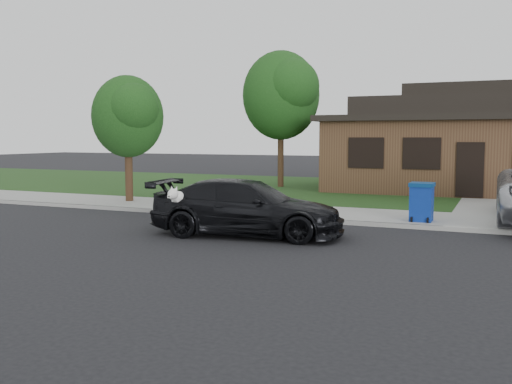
% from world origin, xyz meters
% --- Properties ---
extents(ground, '(120.00, 120.00, 0.00)m').
position_xyz_m(ground, '(0.00, 0.00, 0.00)').
color(ground, black).
rests_on(ground, ground).
extents(sidewalk, '(60.00, 3.00, 0.12)m').
position_xyz_m(sidewalk, '(0.00, 5.00, 0.06)').
color(sidewalk, gray).
rests_on(sidewalk, ground).
extents(curb, '(60.00, 0.12, 0.12)m').
position_xyz_m(curb, '(0.00, 3.50, 0.06)').
color(curb, gray).
rests_on(curb, ground).
extents(lawn, '(60.00, 13.00, 0.13)m').
position_xyz_m(lawn, '(0.00, 13.00, 0.07)').
color(lawn, '#193814').
rests_on(lawn, ground).
extents(sedan, '(5.06, 2.59, 1.41)m').
position_xyz_m(sedan, '(-0.72, 0.78, 0.71)').
color(sedan, black).
rests_on(sedan, ground).
extents(recycling_bin, '(0.66, 0.70, 1.08)m').
position_xyz_m(recycling_bin, '(3.10, 4.24, 0.67)').
color(recycling_bin, navy).
rests_on(recycling_bin, sidewalk).
extents(house, '(12.60, 8.60, 4.65)m').
position_xyz_m(house, '(4.00, 15.00, 2.13)').
color(house, '#422B1C').
rests_on(house, ground).
extents(tree_0, '(3.78, 3.60, 6.34)m').
position_xyz_m(tree_0, '(-4.34, 12.88, 4.48)').
color(tree_0, '#332114').
rests_on(tree_0, ground).
extents(tree_2, '(2.73, 2.60, 4.59)m').
position_xyz_m(tree_2, '(-7.38, 5.11, 3.27)').
color(tree_2, '#332114').
rests_on(tree_2, ground).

